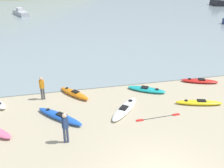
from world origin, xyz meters
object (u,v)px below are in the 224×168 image
person_near_foreground (65,126)px  moored_boat_1 (217,2)px  kayak_on_sand_2 (74,93)px  kayak_on_sand_0 (125,109)px  kayak_on_sand_6 (199,103)px  kayak_on_sand_5 (59,116)px  moored_boat_3 (21,13)px  loose_paddle (158,117)px  person_near_waterline (42,87)px  kayak_on_sand_3 (146,89)px  kayak_on_sand_4 (200,81)px

person_near_foreground → moored_boat_1: (37.17, 43.67, -0.20)m
kayak_on_sand_2 → moored_boat_1: (36.26, 38.47, 0.59)m
kayak_on_sand_0 → kayak_on_sand_6: kayak_on_sand_6 is taller
kayak_on_sand_5 → moored_boat_1: 55.73m
moored_boat_3 → kayak_on_sand_6: bearing=-69.8°
kayak_on_sand_2 → kayak_on_sand_6: 8.33m
person_near_foreground → moored_boat_3: 40.53m
kayak_on_sand_2 → loose_paddle: bearing=-41.5°
moored_boat_3 → loose_paddle: (10.85, -39.00, -0.48)m
kayak_on_sand_0 → loose_paddle: 2.11m
person_near_waterline → moored_boat_3: bearing=96.9°
kayak_on_sand_5 → loose_paddle: bearing=-11.9°
kayak_on_sand_5 → person_near_waterline: 3.02m
person_near_foreground → loose_paddle: size_ratio=0.60×
kayak_on_sand_0 → loose_paddle: kayak_on_sand_0 is taller
kayak_on_sand_3 → moored_boat_3: (-11.40, 35.42, 0.36)m
person_near_waterline → loose_paddle: 7.78m
kayak_on_sand_4 → kayak_on_sand_6: size_ratio=0.92×
kayak_on_sand_3 → kayak_on_sand_5: bearing=-159.1°
moored_boat_1 → loose_paddle: bearing=-126.7°
kayak_on_sand_4 → kayak_on_sand_5: size_ratio=0.96×
moored_boat_1 → moored_boat_3: size_ratio=0.76×
kayak_on_sand_4 → person_near_waterline: size_ratio=1.72×
loose_paddle → kayak_on_sand_2: bearing=138.5°
person_near_waterline → kayak_on_sand_4: bearing=0.7°
kayak_on_sand_3 → kayak_on_sand_5: 6.69m
kayak_on_sand_5 → moored_boat_1: moored_boat_1 is taller
kayak_on_sand_2 → person_near_waterline: person_near_waterline is taller
kayak_on_sand_4 → person_near_foreground: (-10.52, -5.26, 0.83)m
kayak_on_sand_4 → moored_boat_3: 38.36m
moored_boat_1 → kayak_on_sand_3: bearing=-128.7°
kayak_on_sand_0 → kayak_on_sand_5: size_ratio=1.04×
kayak_on_sand_6 → person_near_foreground: 8.92m
kayak_on_sand_2 → kayak_on_sand_4: (9.61, 0.06, -0.04)m
kayak_on_sand_0 → moored_boat_3: 38.84m
moored_boat_3 → kayak_on_sand_3: bearing=-72.2°
kayak_on_sand_3 → kayak_on_sand_5: (-6.25, -2.39, 0.03)m
kayak_on_sand_0 → kayak_on_sand_6: size_ratio=1.00×
kayak_on_sand_2 → person_near_waterline: size_ratio=1.60×
kayak_on_sand_6 → moored_boat_1: 50.43m
kayak_on_sand_5 → moored_boat_3: moored_boat_3 is taller
loose_paddle → moored_boat_3: bearing=105.5°
person_near_foreground → kayak_on_sand_0: bearing=32.8°
moored_boat_3 → loose_paddle: bearing=-74.5°
kayak_on_sand_3 → kayak_on_sand_6: size_ratio=0.89×
kayak_on_sand_6 → moored_boat_3: 40.58m
moored_boat_1 → loose_paddle: moored_boat_1 is taller
kayak_on_sand_5 → moored_boat_3: size_ratio=0.53×
kayak_on_sand_2 → kayak_on_sand_6: size_ratio=0.86×
moored_boat_3 → kayak_on_sand_5: bearing=-82.2°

